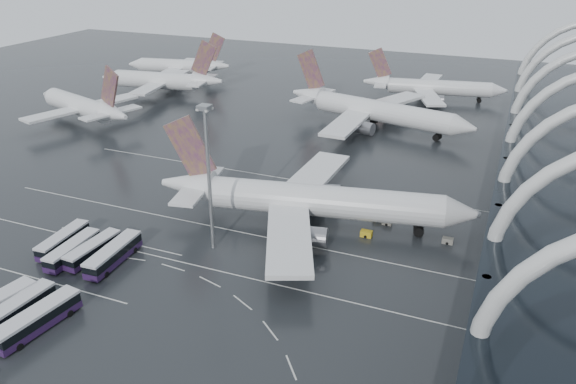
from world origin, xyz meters
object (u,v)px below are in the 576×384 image
at_px(gse_cart_belly_e, 378,217).
at_px(bus_row_near_a, 63,240).
at_px(jet_remote_mid, 163,81).
at_px(jet_remote_west, 84,107).
at_px(bus_row_near_d, 113,254).
at_px(gse_cart_belly_c, 293,237).
at_px(gse_cart_belly_d, 448,241).
at_px(airliner_main, 308,201).
at_px(bus_row_near_b, 72,250).
at_px(airliner_gate_b, 374,111).
at_px(floodlight_mast, 208,162).
at_px(bus_row_near_c, 93,250).
at_px(bus_row_far_b, 17,309).
at_px(airliner_gate_c, 431,88).
at_px(gse_cart_belly_b, 387,222).
at_px(jet_remote_far, 180,66).
at_px(gse_cart_belly_a, 366,234).
at_px(bus_row_far_c, 37,319).

bearing_deg(gse_cart_belly_e, bus_row_near_a, -146.88).
bearing_deg(jet_remote_mid, jet_remote_west, 76.04).
xyz_separation_m(bus_row_near_d, gse_cart_belly_c, (26.27, 19.99, -1.26)).
distance_m(gse_cart_belly_c, gse_cart_belly_d, 29.43).
bearing_deg(jet_remote_west, airliner_main, 175.40).
relative_size(jet_remote_mid, bus_row_near_b, 3.76).
height_order(airliner_main, jet_remote_mid, airliner_main).
bearing_deg(airliner_gate_b, airliner_main, -73.03).
xyz_separation_m(airliner_main, jet_remote_west, (-87.52, 36.41, -0.18)).
distance_m(jet_remote_mid, floodlight_mast, 114.68).
xyz_separation_m(airliner_main, bus_row_near_c, (-31.48, -26.71, -3.75)).
height_order(bus_row_far_b, gse_cart_belly_c, bus_row_far_b).
xyz_separation_m(airliner_gate_c, jet_remote_mid, (-90.75, -30.54, 0.87)).
distance_m(airliner_gate_b, bus_row_near_c, 97.00).
height_order(airliner_gate_b, gse_cart_belly_d, airliner_gate_b).
relative_size(airliner_gate_c, bus_row_far_b, 3.83).
relative_size(airliner_main, airliner_gate_b, 1.05).
relative_size(airliner_gate_b, gse_cart_belly_b, 31.50).
relative_size(airliner_main, bus_row_near_d, 4.65).
distance_m(jet_remote_mid, jet_remote_far, 26.39).
bearing_deg(jet_remote_mid, gse_cart_belly_e, 136.83).
relative_size(airliner_gate_c, floodlight_mast, 1.80).
distance_m(jet_remote_west, gse_cart_belly_a, 106.30).
xyz_separation_m(bus_row_far_b, bus_row_far_c, (4.87, -0.82, 0.14)).
height_order(airliner_gate_b, gse_cart_belly_c, airliner_gate_b).
bearing_deg(gse_cart_belly_c, gse_cart_belly_a, 27.61).
relative_size(jet_remote_mid, bus_row_far_c, 3.35).
relative_size(airliner_gate_c, gse_cart_belly_d, 24.35).
distance_m(airliner_main, gse_cart_belly_e, 15.41).
distance_m(bus_row_near_b, gse_cart_belly_e, 59.34).
height_order(airliner_gate_c, jet_remote_mid, jet_remote_mid).
relative_size(airliner_main, jet_remote_west, 1.39).
relative_size(airliner_gate_c, bus_row_far_c, 3.52).
bearing_deg(jet_remote_west, gse_cart_belly_e, -178.15).
bearing_deg(airliner_main, gse_cart_belly_e, 19.66).
relative_size(jet_remote_mid, gse_cart_belly_e, 20.84).
relative_size(gse_cart_belly_d, gse_cart_belly_e, 0.90).
bearing_deg(gse_cart_belly_c, jet_remote_west, 153.54).
bearing_deg(bus_row_near_b, bus_row_far_b, -167.04).
xyz_separation_m(airliner_gate_c, gse_cart_belly_c, (-7.36, -111.54, -3.85)).
xyz_separation_m(bus_row_near_b, bus_row_far_b, (4.63, -17.09, 0.04)).
distance_m(bus_row_near_d, bus_row_far_c, 19.43).
xyz_separation_m(gse_cart_belly_a, gse_cart_belly_e, (0.46, 7.66, 0.00)).
bearing_deg(jet_remote_mid, bus_row_far_c, 107.47).
bearing_deg(airliner_main, airliner_gate_c, 75.41).
bearing_deg(gse_cart_belly_a, airliner_gate_c, 92.92).
bearing_deg(bus_row_near_d, bus_row_near_a, 83.85).
bearing_deg(bus_row_far_c, bus_row_near_b, 35.16).
xyz_separation_m(bus_row_near_a, gse_cart_belly_b, (53.60, 32.37, -1.13)).
relative_size(jet_remote_west, jet_remote_far, 1.06).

